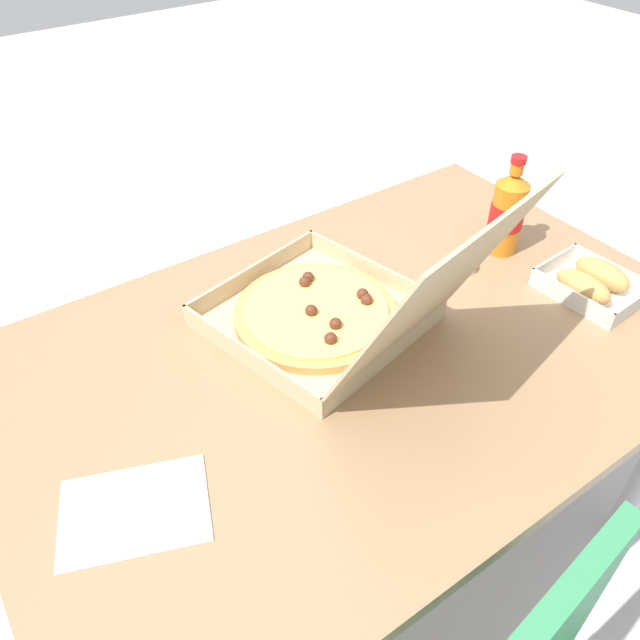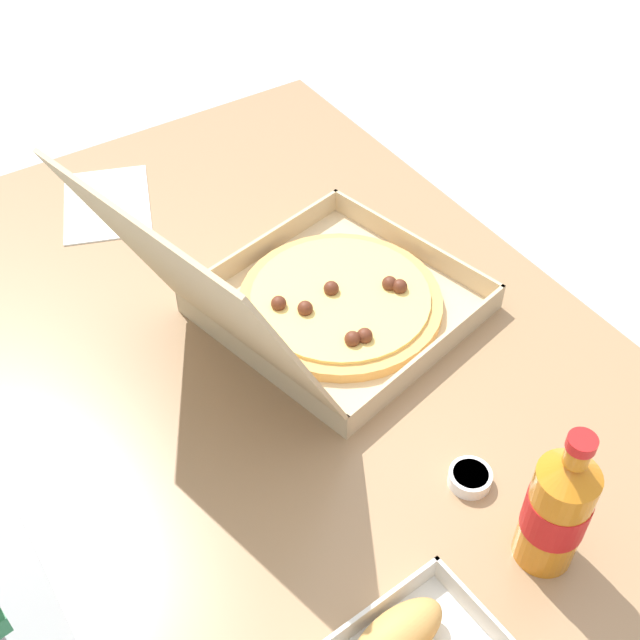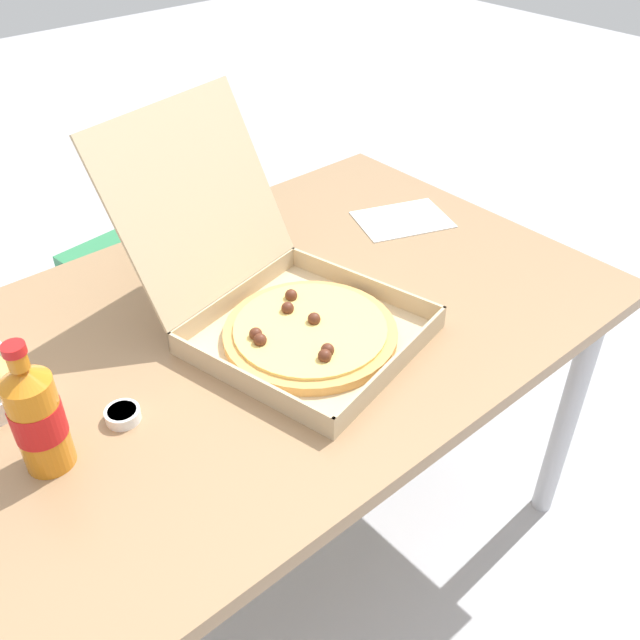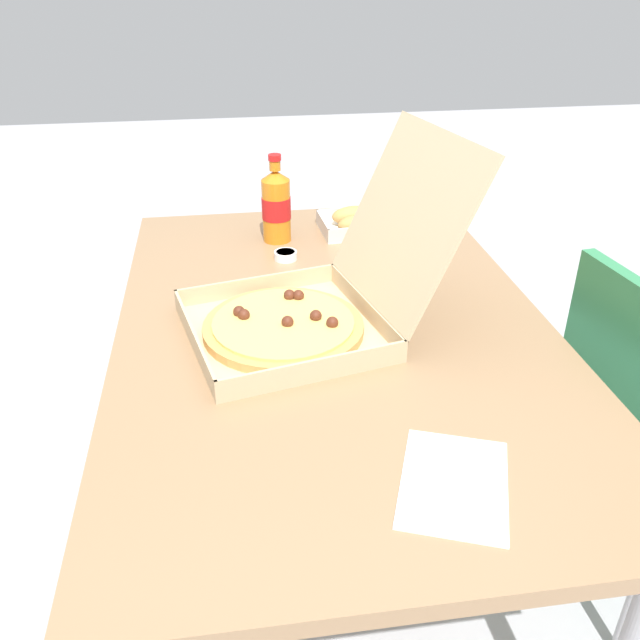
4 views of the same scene
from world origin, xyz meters
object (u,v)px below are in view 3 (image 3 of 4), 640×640
object	(u,v)px
chair	(165,253)
paper_menu	(402,220)
dipping_sauce_cup	(123,414)
pizza_box_open	(289,309)
cola_bottle	(37,416)

from	to	relation	value
chair	paper_menu	world-z (taller)	chair
chair	paper_menu	xyz separation A→B (m)	(0.33, -0.58, 0.23)
chair	dipping_sauce_cup	bearing A→B (deg)	-123.14
paper_menu	dipping_sauce_cup	bearing A→B (deg)	-147.78
paper_menu	dipping_sauce_cup	world-z (taller)	dipping_sauce_cup
chair	pizza_box_open	distance (m)	0.79
chair	cola_bottle	size ratio (longest dim) A/B	3.71
pizza_box_open	dipping_sauce_cup	xyz separation A→B (m)	(-0.35, -0.00, -0.04)
cola_bottle	pizza_box_open	bearing A→B (deg)	1.71
cola_bottle	dipping_sauce_cup	distance (m)	0.15
cola_bottle	chair	bearing A→B (deg)	50.99
cola_bottle	paper_menu	world-z (taller)	cola_bottle
pizza_box_open	cola_bottle	size ratio (longest dim) A/B	2.60
paper_menu	chair	bearing A→B (deg)	140.63
chair	pizza_box_open	size ratio (longest dim) A/B	1.43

